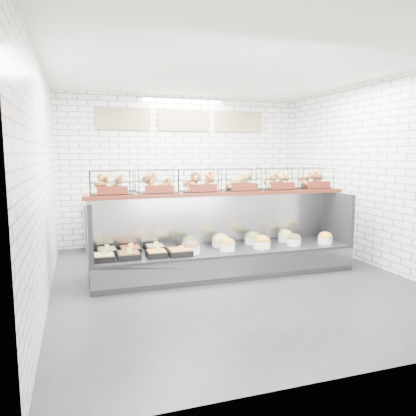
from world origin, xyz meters
name	(u,v)px	position (x,y,z in m)	size (l,w,h in m)	color
ground	(231,279)	(0.00, 0.00, 0.00)	(5.50, 5.50, 0.00)	black
room_shell	(218,139)	(0.00, 0.60, 2.06)	(5.02, 5.51, 3.01)	white
display_case	(222,252)	(-0.02, 0.34, 0.33)	(4.00, 0.90, 1.20)	black
bagel_shelf	(220,183)	(0.00, 0.52, 1.39)	(4.10, 0.50, 0.40)	#43160E
prep_counter	(188,222)	(0.00, 2.43, 0.47)	(4.00, 0.60, 1.20)	#93969B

